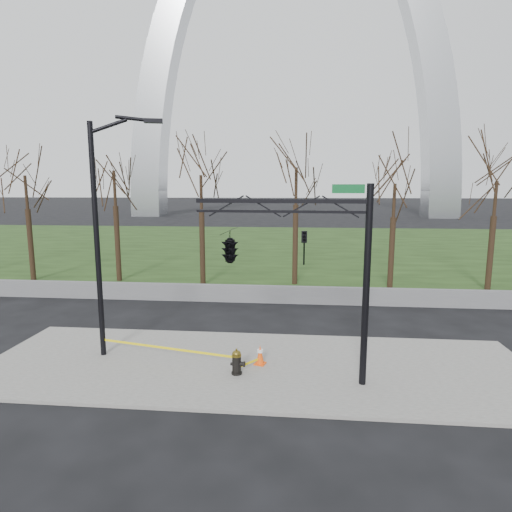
# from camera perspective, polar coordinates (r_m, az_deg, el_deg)

# --- Properties ---
(ground) EXTENTS (500.00, 500.00, 0.00)m
(ground) POSITION_cam_1_polar(r_m,az_deg,el_deg) (14.45, -0.08, -14.79)
(ground) COLOR black
(ground) RESTS_ON ground
(sidewalk) EXTENTS (18.00, 6.00, 0.10)m
(sidewalk) POSITION_cam_1_polar(r_m,az_deg,el_deg) (14.43, -0.08, -14.61)
(sidewalk) COLOR slate
(sidewalk) RESTS_ON ground
(grass_strip) EXTENTS (120.00, 40.00, 0.06)m
(grass_strip) POSITION_cam_1_polar(r_m,az_deg,el_deg) (43.56, 3.71, 1.43)
(grass_strip) COLOR black
(grass_strip) RESTS_ON ground
(guardrail) EXTENTS (60.00, 0.30, 0.90)m
(guardrail) POSITION_cam_1_polar(r_m,az_deg,el_deg) (21.87, 1.94, -5.19)
(guardrail) COLOR #59595B
(guardrail) RESTS_ON ground
(gateway_arch) EXTENTS (66.00, 6.00, 65.00)m
(gateway_arch) POSITION_cam_1_polar(r_m,az_deg,el_deg) (92.10, 4.90, 25.93)
(gateway_arch) COLOR #B6B9BE
(gateway_arch) RESTS_ON ground
(tree_row) EXTENTS (48.49, 4.00, 7.58)m
(tree_row) POSITION_cam_1_polar(r_m,az_deg,el_deg) (25.24, 5.37, 4.39)
(tree_row) COLOR black
(tree_row) RESTS_ON ground
(fire_hydrant) EXTENTS (0.51, 0.33, 0.83)m
(fire_hydrant) POSITION_cam_1_polar(r_m,az_deg,el_deg) (13.61, -2.59, -14.17)
(fire_hydrant) COLOR black
(fire_hydrant) RESTS_ON sidewalk
(traffic_cone) EXTENTS (0.42, 0.42, 0.66)m
(traffic_cone) POSITION_cam_1_polar(r_m,az_deg,el_deg) (14.30, 0.56, -13.19)
(traffic_cone) COLOR #FF500D
(traffic_cone) RESTS_ON sidewalk
(street_light) EXTENTS (2.35, 0.77, 8.21)m
(street_light) POSITION_cam_1_polar(r_m,az_deg,el_deg) (15.04, -19.99, 4.14)
(street_light) COLOR black
(street_light) RESTS_ON ground
(traffic_signal_mast) EXTENTS (5.09, 2.51, 6.00)m
(traffic_signal_mast) POSITION_cam_1_polar(r_m,az_deg,el_deg) (12.45, -0.10, 1.22)
(traffic_signal_mast) COLOR black
(traffic_signal_mast) RESTS_ON ground
(caution_tape) EXTENTS (5.55, 1.12, 0.42)m
(caution_tape) POSITION_cam_1_polar(r_m,az_deg,el_deg) (14.44, -10.23, -12.47)
(caution_tape) COLOR yellow
(caution_tape) RESTS_ON ground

